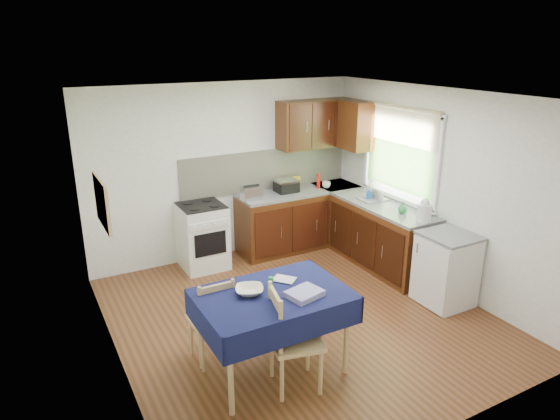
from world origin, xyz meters
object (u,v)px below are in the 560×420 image
chair_far (213,318)px  dish_rack (373,198)px  toaster (251,193)px  kettle (424,211)px  chair_near (290,336)px  sandwich_press (286,186)px  dining_table (273,303)px

chair_far → dish_rack: dish_rack is taller
toaster → kettle: (1.49, -1.83, 0.03)m
chair_near → dish_rack: dish_rack is taller
sandwich_press → toaster: bearing=-178.8°
chair_far → toaster: bearing=-124.3°
chair_far → kettle: bearing=-175.7°
kettle → dish_rack: bearing=89.3°
chair_far → toaster: (1.39, 2.05, 0.51)m
toaster → dish_rack: (1.50, -0.83, -0.08)m
chair_far → sandwich_press: sandwich_press is taller
dish_rack → chair_near: bearing=-130.4°
chair_near → dish_rack: size_ratio=2.60×
dining_table → kettle: 2.54m
toaster → sandwich_press: 0.63m
toaster → kettle: size_ratio=0.95×
sandwich_press → kettle: 2.11m
chair_far → sandwich_press: (2.01, 2.15, 0.51)m
sandwich_press → chair_far: bearing=-141.2°
dining_table → chair_near: (0.03, -0.28, -0.20)m
dish_rack → kettle: (-0.01, -1.00, 0.11)m
sandwich_press → dining_table: bearing=-129.7°
kettle → chair_near: bearing=-159.2°
dining_table → sandwich_press: bearing=69.2°
chair_near → sandwich_press: bearing=-15.2°
sandwich_press → kettle: (0.87, -1.93, 0.04)m
chair_far → dining_table: bearing=136.1°
toaster → kettle: bearing=-28.7°
chair_far → toaster: 2.53m
toaster → dish_rack: bearing=-6.9°
dining_table → dish_rack: dish_rack is taller
chair_near → kettle: (2.41, 0.92, 0.50)m
dish_rack → toaster: bearing=162.4°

